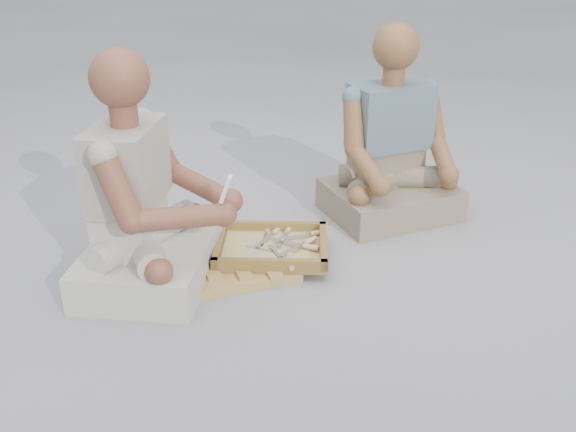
{
  "coord_description": "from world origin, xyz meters",
  "views": [
    {
      "loc": [
        -0.07,
        -2.11,
        1.35
      ],
      "look_at": [
        -0.01,
        0.14,
        0.3
      ],
      "focal_mm": 40.0,
      "sensor_mm": 36.0,
      "label": 1
    }
  ],
  "objects_px": {
    "craftsman": "(143,208)",
    "companion": "(391,155)",
    "tool_tray": "(272,248)",
    "carved_panel": "(224,268)"
  },
  "relations": [
    {
      "from": "tool_tray",
      "to": "craftsman",
      "type": "height_order",
      "value": "craftsman"
    },
    {
      "from": "carved_panel",
      "to": "craftsman",
      "type": "distance_m",
      "value": 0.43
    },
    {
      "from": "tool_tray",
      "to": "craftsman",
      "type": "relative_size",
      "value": 0.53
    },
    {
      "from": "tool_tray",
      "to": "craftsman",
      "type": "distance_m",
      "value": 0.58
    },
    {
      "from": "tool_tray",
      "to": "companion",
      "type": "height_order",
      "value": "companion"
    },
    {
      "from": "carved_panel",
      "to": "companion",
      "type": "xyz_separation_m",
      "value": [
        0.78,
        0.58,
        0.29
      ]
    },
    {
      "from": "carved_panel",
      "to": "craftsman",
      "type": "height_order",
      "value": "craftsman"
    },
    {
      "from": "craftsman",
      "to": "companion",
      "type": "xyz_separation_m",
      "value": [
        1.08,
        0.63,
        -0.01
      ]
    },
    {
      "from": "companion",
      "to": "craftsman",
      "type": "bearing_deg",
      "value": 8.56
    },
    {
      "from": "tool_tray",
      "to": "carved_panel",
      "type": "bearing_deg",
      "value": -153.43
    }
  ]
}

